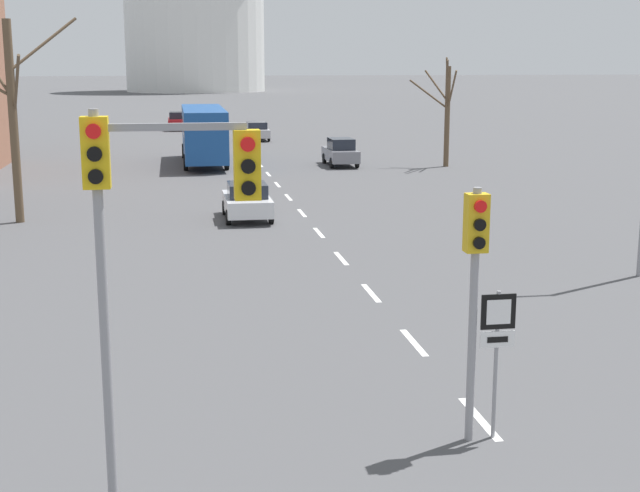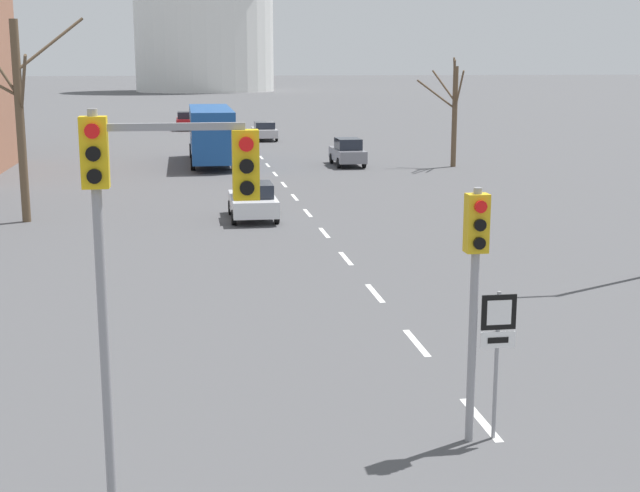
% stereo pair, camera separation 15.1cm
% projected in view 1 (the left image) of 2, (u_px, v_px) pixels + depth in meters
% --- Properties ---
extents(lane_stripe_1, '(0.16, 2.00, 0.01)m').
position_uv_depth(lane_stripe_1, '(480.00, 419.00, 16.05)').
color(lane_stripe_1, silver).
rests_on(lane_stripe_1, ground_plane).
extents(lane_stripe_2, '(0.16, 2.00, 0.01)m').
position_uv_depth(lane_stripe_2, '(414.00, 342.00, 20.39)').
color(lane_stripe_2, silver).
rests_on(lane_stripe_2, ground_plane).
extents(lane_stripe_3, '(0.16, 2.00, 0.01)m').
position_uv_depth(lane_stripe_3, '(371.00, 293.00, 24.74)').
color(lane_stripe_3, silver).
rests_on(lane_stripe_3, ground_plane).
extents(lane_stripe_4, '(0.16, 2.00, 0.01)m').
position_uv_depth(lane_stripe_4, '(341.00, 258.00, 29.09)').
color(lane_stripe_4, silver).
rests_on(lane_stripe_4, ground_plane).
extents(lane_stripe_5, '(0.16, 2.00, 0.01)m').
position_uv_depth(lane_stripe_5, '(319.00, 233.00, 33.44)').
color(lane_stripe_5, silver).
rests_on(lane_stripe_5, ground_plane).
extents(lane_stripe_6, '(0.16, 2.00, 0.01)m').
position_uv_depth(lane_stripe_6, '(302.00, 213.00, 37.78)').
color(lane_stripe_6, silver).
rests_on(lane_stripe_6, ground_plane).
extents(lane_stripe_7, '(0.16, 2.00, 0.01)m').
position_uv_depth(lane_stripe_7, '(288.00, 197.00, 42.13)').
color(lane_stripe_7, silver).
rests_on(lane_stripe_7, ground_plane).
extents(lane_stripe_8, '(0.16, 2.00, 0.01)m').
position_uv_depth(lane_stripe_8, '(277.00, 185.00, 46.48)').
color(lane_stripe_8, silver).
rests_on(lane_stripe_8, ground_plane).
extents(lane_stripe_9, '(0.16, 2.00, 0.01)m').
position_uv_depth(lane_stripe_9, '(268.00, 174.00, 50.83)').
color(lane_stripe_9, silver).
rests_on(lane_stripe_9, ground_plane).
extents(lane_stripe_10, '(0.16, 2.00, 0.01)m').
position_uv_depth(lane_stripe_10, '(261.00, 165.00, 55.17)').
color(lane_stripe_10, silver).
rests_on(lane_stripe_10, ground_plane).
extents(lane_stripe_11, '(0.16, 2.00, 0.01)m').
position_uv_depth(lane_stripe_11, '(254.00, 158.00, 59.52)').
color(lane_stripe_11, silver).
rests_on(lane_stripe_11, ground_plane).
extents(lane_stripe_12, '(0.16, 2.00, 0.01)m').
position_uv_depth(lane_stripe_12, '(248.00, 151.00, 63.87)').
color(lane_stripe_12, silver).
rests_on(lane_stripe_12, ground_plane).
extents(traffic_signal_centre_tall, '(0.36, 0.34, 4.33)m').
position_uv_depth(traffic_signal_centre_tall, '(475.00, 266.00, 14.54)').
color(traffic_signal_centre_tall, gray).
rests_on(traffic_signal_centre_tall, ground_plane).
extents(traffic_signal_near_left, '(2.38, 0.34, 5.70)m').
position_uv_depth(traffic_signal_near_left, '(150.00, 210.00, 12.12)').
color(traffic_signal_near_left, gray).
rests_on(traffic_signal_near_left, ground_plane).
extents(route_sign_post, '(0.60, 0.08, 2.59)m').
position_uv_depth(route_sign_post, '(497.00, 339.00, 14.89)').
color(route_sign_post, gray).
rests_on(route_sign_post, ground_plane).
extents(sedan_near_left, '(1.74, 4.26, 1.70)m').
position_uv_depth(sedan_near_left, '(341.00, 152.00, 54.75)').
color(sedan_near_left, slate).
rests_on(sedan_near_left, ground_plane).
extents(sedan_near_right, '(1.74, 4.07, 1.70)m').
position_uv_depth(sedan_near_right, '(177.00, 121.00, 83.13)').
color(sedan_near_right, maroon).
rests_on(sedan_near_right, ground_plane).
extents(sedan_mid_centre, '(1.88, 3.87, 1.50)m').
position_uv_depth(sedan_mid_centre, '(247.00, 201.00, 36.15)').
color(sedan_mid_centre, silver).
rests_on(sedan_mid_centre, ground_plane).
extents(sedan_far_left, '(1.90, 4.59, 1.50)m').
position_uv_depth(sedan_far_left, '(256.00, 131.00, 72.55)').
color(sedan_far_left, '#B7B7BC').
rests_on(sedan_far_left, ground_plane).
extents(city_bus, '(2.66, 10.80, 3.48)m').
position_uv_depth(city_bus, '(204.00, 131.00, 55.39)').
color(city_bus, '#19478C').
rests_on(city_bus, ground_plane).
extents(bare_tree_left_near, '(5.35, 3.66, 8.47)m').
position_uv_depth(bare_tree_left_near, '(11.00, 112.00, 34.75)').
color(bare_tree_left_near, brown).
rests_on(bare_tree_left_near, ground_plane).
extents(bare_tree_right_near, '(2.44, 3.24, 6.57)m').
position_uv_depth(bare_tree_right_near, '(446.00, 110.00, 53.76)').
color(bare_tree_right_near, brown).
rests_on(bare_tree_right_near, ground_plane).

